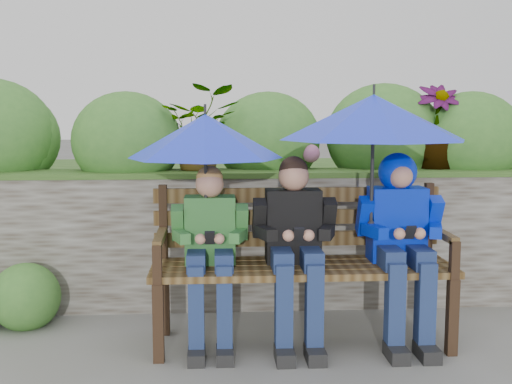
{
  "coord_description": "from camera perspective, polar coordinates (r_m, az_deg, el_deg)",
  "views": [
    {
      "loc": [
        -0.27,
        -4.03,
        1.47
      ],
      "look_at": [
        0.0,
        0.1,
        0.95
      ],
      "focal_mm": 45.0,
      "sensor_mm": 36.0,
      "label": 1
    }
  ],
  "objects": [
    {
      "name": "ground",
      "position": [
        4.3,
        0.09,
        -12.84
      ],
      "size": [
        60.0,
        60.0,
        0.0
      ],
      "primitive_type": "plane",
      "color": "#66665B",
      "rests_on": "ground"
    },
    {
      "name": "garden_backdrop",
      "position": [
        5.67,
        -1.48,
        -1.0
      ],
      "size": [
        8.0,
        2.84,
        1.85
      ],
      "color": "#50473C",
      "rests_on": "ground"
    },
    {
      "name": "park_bench",
      "position": [
        4.12,
        3.99,
        -5.5
      ],
      "size": [
        1.89,
        0.55,
        1.0
      ],
      "color": "#312114",
      "rests_on": "ground"
    },
    {
      "name": "umbrella_left",
      "position": [
        3.93,
        -4.52,
        4.97
      ],
      "size": [
        0.95,
        0.95,
        0.78
      ],
      "color": "#1932E9",
      "rests_on": "ground"
    },
    {
      "name": "umbrella_right",
      "position": [
        4.01,
        10.39,
        6.55
      ],
      "size": [
        1.16,
        1.16,
        0.88
      ],
      "color": "#1932E9",
      "rests_on": "ground"
    },
    {
      "name": "boy_middle",
      "position": [
        4.01,
        3.48,
        -4.32
      ],
      "size": [
        0.52,
        0.6,
        1.19
      ],
      "color": "black",
      "rests_on": "ground"
    },
    {
      "name": "boy_left",
      "position": [
        3.99,
        -4.11,
        -4.73
      ],
      "size": [
        0.47,
        0.55,
        1.14
      ],
      "color": "#3F7F38",
      "rests_on": "ground"
    },
    {
      "name": "boy_right",
      "position": [
        4.14,
        12.74,
        -3.36
      ],
      "size": [
        0.53,
        0.64,
        1.21
      ],
      "color": "#0726CA",
      "rests_on": "ground"
    }
  ]
}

